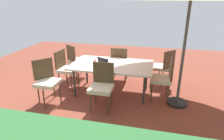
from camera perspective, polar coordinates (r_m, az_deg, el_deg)
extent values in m
cube|color=brown|center=(4.87, 0.00, -6.64)|extent=(10.00, 10.00, 0.02)
cube|color=silver|center=(4.58, 0.00, 1.50)|extent=(1.92, 1.13, 0.04)
cylinder|color=#333333|center=(4.99, 10.19, -1.73)|extent=(0.05, 0.05, 0.70)
cylinder|color=#333333|center=(5.31, -7.48, -0.21)|extent=(0.05, 0.05, 0.70)
cylinder|color=#333333|center=(4.24, 9.43, -5.87)|extent=(0.05, 0.05, 0.70)
cylinder|color=#333333|center=(4.60, -11.07, -3.76)|extent=(0.05, 0.05, 0.70)
cylinder|color=#4C4C4C|center=(4.14, 20.51, 5.98)|extent=(0.06, 0.06, 2.53)
cylinder|color=black|center=(4.58, 18.59, -9.09)|extent=(0.44, 0.44, 0.06)
cube|color=beige|center=(3.94, -3.25, -5.44)|extent=(0.46, 0.46, 0.08)
cube|color=#4C3823|center=(4.02, -2.56, -0.76)|extent=(0.44, 0.05, 0.45)
cylinder|color=#4C3823|center=(3.96, -6.40, -9.75)|extent=(0.03, 0.03, 0.45)
cylinder|color=#4C3823|center=(3.87, -1.24, -10.36)|extent=(0.03, 0.03, 0.45)
cylinder|color=#4C3823|center=(4.26, -4.92, -7.38)|extent=(0.03, 0.03, 0.45)
cylinder|color=#4C3823|center=(4.18, -0.13, -7.88)|extent=(0.03, 0.03, 0.45)
cube|color=beige|center=(5.28, 14.45, 0.81)|extent=(0.46, 0.46, 0.08)
cube|color=#4C3823|center=(5.09, 16.59, 3.00)|extent=(0.30, 0.37, 0.45)
cylinder|color=#4C3823|center=(5.61, 13.85, -0.86)|extent=(0.03, 0.03, 0.45)
cylinder|color=#4C3823|center=(5.34, 11.50, -1.77)|extent=(0.03, 0.03, 0.45)
cylinder|color=#4C3823|center=(5.42, 16.86, -1.93)|extent=(0.03, 0.03, 0.45)
cylinder|color=#4C3823|center=(5.14, 14.58, -2.92)|extent=(0.03, 0.03, 0.45)
cube|color=beige|center=(5.06, -12.81, 0.11)|extent=(0.46, 0.46, 0.08)
cube|color=#4C3823|center=(5.09, -15.08, 3.16)|extent=(0.08, 0.44, 0.45)
cylinder|color=#4C3823|center=(4.93, -11.83, -3.70)|extent=(0.03, 0.03, 0.45)
cylinder|color=#4C3823|center=(5.22, -9.88, -2.19)|extent=(0.03, 0.03, 0.45)
cylinder|color=#4C3823|center=(5.11, -15.34, -3.12)|extent=(0.03, 0.03, 0.45)
cylinder|color=#4C3823|center=(5.39, -13.27, -1.69)|extent=(0.03, 0.03, 0.45)
cube|color=beige|center=(4.51, 14.14, -2.58)|extent=(0.46, 0.46, 0.08)
cube|color=#4C3823|center=(4.44, 17.13, 0.40)|extent=(0.06, 0.44, 0.45)
cylinder|color=#4C3823|center=(4.77, 11.63, -4.53)|extent=(0.03, 0.03, 0.45)
cylinder|color=#4C3823|center=(4.45, 11.60, -6.46)|extent=(0.03, 0.03, 0.45)
cylinder|color=#4C3823|center=(4.80, 15.93, -4.80)|extent=(0.03, 0.03, 0.45)
cylinder|color=#4C3823|center=(4.47, 16.24, -6.74)|extent=(0.03, 0.03, 0.45)
cube|color=beige|center=(5.41, 2.34, 1.95)|extent=(0.46, 0.46, 0.08)
cube|color=#4C3823|center=(5.14, 2.04, 4.02)|extent=(0.44, 0.06, 0.45)
cylinder|color=#4C3823|center=(5.65, 4.37, -0.13)|extent=(0.03, 0.03, 0.45)
cylinder|color=#4C3823|center=(5.70, 0.77, 0.10)|extent=(0.03, 0.03, 0.45)
cylinder|color=#4C3823|center=(5.32, 3.94, -1.48)|extent=(0.03, 0.03, 0.45)
cylinder|color=#4C3823|center=(5.36, 0.12, -1.22)|extent=(0.03, 0.03, 0.45)
cube|color=beige|center=(5.72, -10.00, 2.69)|extent=(0.46, 0.46, 0.08)
cube|color=#4C3823|center=(5.55, -12.04, 4.85)|extent=(0.37, 0.29, 0.45)
cylinder|color=#4C3823|center=(5.75, -7.39, 0.12)|extent=(0.03, 0.03, 0.45)
cylinder|color=#4C3823|center=(6.04, -9.23, 1.04)|extent=(0.03, 0.03, 0.45)
cylinder|color=#4C3823|center=(5.58, -10.49, -0.70)|extent=(0.03, 0.03, 0.45)
cylinder|color=#4C3823|center=(5.88, -12.24, 0.28)|extent=(0.03, 0.03, 0.45)
cube|color=beige|center=(4.40, -18.40, -3.63)|extent=(0.46, 0.46, 0.08)
cube|color=#4C3823|center=(4.50, -19.69, 0.36)|extent=(0.31, 0.36, 0.45)
cylinder|color=#4C3823|center=(4.31, -19.43, -8.20)|extent=(0.03, 0.03, 0.45)
cylinder|color=#4C3823|center=(4.41, -15.01, -7.01)|extent=(0.03, 0.03, 0.45)
cylinder|color=#4C3823|center=(4.62, -20.90, -6.40)|extent=(0.03, 0.03, 0.45)
cylinder|color=#4C3823|center=(4.72, -16.75, -5.33)|extent=(0.03, 0.03, 0.45)
cube|color=#B7B7BC|center=(4.49, -1.71, 1.47)|extent=(0.38, 0.34, 0.02)
cube|color=black|center=(4.38, -2.66, 2.44)|extent=(0.31, 0.18, 0.20)
cylinder|color=#CC4C33|center=(4.63, -5.06, 2.44)|extent=(0.07, 0.07, 0.09)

